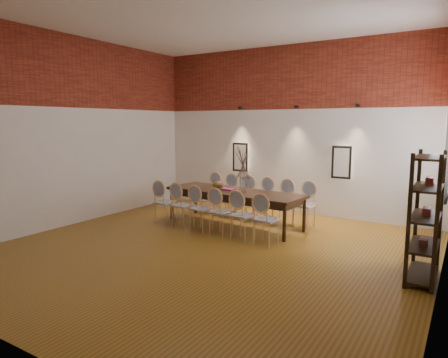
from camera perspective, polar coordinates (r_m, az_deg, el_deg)
The scene contains 29 objects.
floor at distance 7.03m, azimuth -2.22°, elevation -10.15°, with size 7.00×7.00×0.02m, color brown.
ceiling at distance 6.92m, azimuth -2.41°, elevation 23.35°, with size 7.00×7.00×0.02m, color silver.
wall_back at distance 9.82m, azimuth 9.42°, elevation 6.88°, with size 7.00×0.10×4.00m, color silver.
wall_left at distance 9.15m, azimuth -21.22°, elevation 6.37°, with size 0.10×7.00×4.00m, color silver.
brick_band_back at distance 9.81m, azimuth 9.43°, elevation 14.19°, with size 7.00×0.02×1.50m, color maroon.
brick_band_left at distance 9.15m, azimuth -21.35°, elevation 14.21°, with size 0.02×7.00×1.50m, color maroon.
niche_left at distance 10.34m, azimuth 2.42°, elevation 3.15°, with size 0.36×0.06×0.66m, color #FFEAC6.
niche_right at distance 9.35m, azimuth 16.47°, elevation 2.30°, with size 0.36×0.06×0.66m, color #FFEAC6.
spot_fixture_left at distance 10.28m, azimuth 2.38°, elevation 10.10°, with size 0.08×0.08×0.10m, color black.
spot_fixture_mid at distance 9.63m, azimuth 10.31°, elevation 10.11°, with size 0.08×0.08×0.10m, color black.
spot_fixture_right at distance 9.21m, azimuth 18.56°, elevation 9.92°, with size 0.08×0.08×0.10m, color black.
dining_table at distance 8.55m, azimuth 1.41°, elevation -4.16°, with size 3.05×0.98×0.75m, color black.
chair_near_a at distance 8.77m, azimuth -8.32°, elevation -3.30°, with size 0.44×0.44×0.94m, color #E0AC70, non-canonical shape.
chair_near_b at distance 8.42m, azimuth -5.89°, elevation -3.73°, with size 0.44×0.44×0.94m, color #E0AC70, non-canonical shape.
chair_near_c at distance 8.09m, azimuth -3.25°, elevation -4.19°, with size 0.44×0.44×0.94m, color #E0AC70, non-canonical shape.
chair_near_d at distance 7.78m, azimuth -0.39°, elevation -4.68°, with size 0.44×0.44×0.94m, color #E0AC70, non-canonical shape.
chair_near_e at distance 7.49m, azimuth 2.71°, elevation -5.19°, with size 0.44×0.44×0.94m, color #E0AC70, non-canonical shape.
chair_near_f at distance 7.22m, azimuth 6.05°, elevation -5.73°, with size 0.44×0.44×0.94m, color #E0AC70, non-canonical shape.
chair_far_a at distance 9.89m, azimuth -1.95°, elevation -1.92°, with size 0.44×0.44×0.94m, color #E0AC70, non-canonical shape.
chair_far_b at distance 9.58m, azimuth 0.41°, elevation -2.25°, with size 0.44×0.44×0.94m, color #E0AC70, non-canonical shape.
chair_far_c at distance 9.29m, azimuth 2.92°, elevation -2.58°, with size 0.44×0.44×0.94m, color #E0AC70, non-canonical shape.
chair_far_d at distance 9.02m, azimuth 5.59°, elevation -2.93°, with size 0.44×0.44×0.94m, color #E0AC70, non-canonical shape.
chair_far_e at distance 8.77m, azimuth 8.42°, elevation -3.30°, with size 0.44×0.44×0.94m, color #E0AC70, non-canonical shape.
chair_far_f at distance 8.54m, azimuth 11.41°, elevation -3.68°, with size 0.44×0.44×0.94m, color #E0AC70, non-canonical shape.
vase at distance 8.32m, azimuth 2.69°, elevation -0.83°, with size 0.14×0.14×0.30m, color silver.
dried_branches at distance 8.27m, azimuth 2.71°, elevation 2.26°, with size 0.50×0.50×0.70m, color #48362B, non-canonical shape.
bowl at distance 8.66m, azimuth -0.89°, elevation -0.87°, with size 0.24×0.24×0.18m, color brown.
book at distance 8.57m, azimuth 0.61°, elevation -1.48°, with size 0.26×0.18×0.03m, color #971C50.
shelving_rack at distance 6.19m, azimuth 26.86°, elevation -4.82°, with size 0.38×1.00×1.80m, color black, non-canonical shape.
Camera 1 is at (3.73, -5.54, 2.19)m, focal length 32.00 mm.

